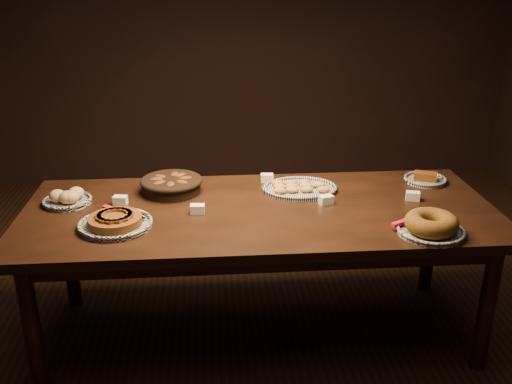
{
  "coord_description": "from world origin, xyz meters",
  "views": [
    {
      "loc": [
        -0.23,
        -2.65,
        1.9
      ],
      "look_at": [
        -0.01,
        0.05,
        0.82
      ],
      "focal_mm": 40.0,
      "sensor_mm": 36.0,
      "label": 1
    }
  ],
  "objects": [
    {
      "name": "apple_tart_plate",
      "position": [
        -0.7,
        -0.16,
        0.77
      ],
      "size": [
        0.35,
        0.36,
        0.07
      ],
      "rotation": [
        0.0,
        0.0,
        -0.23
      ],
      "color": "white",
      "rests_on": "buffet_table"
    },
    {
      "name": "buffet_table",
      "position": [
        0.0,
        0.0,
        0.68
      ],
      "size": [
        2.4,
        1.0,
        0.75
      ],
      "color": "black",
      "rests_on": "ground"
    },
    {
      "name": "madeleine_platter",
      "position": [
        0.24,
        0.22,
        0.77
      ],
      "size": [
        0.4,
        0.33,
        0.05
      ],
      "rotation": [
        0.0,
        0.0,
        0.32
      ],
      "color": "black",
      "rests_on": "buffet_table"
    },
    {
      "name": "tent_cards",
      "position": [
        0.04,
        0.11,
        0.77
      ],
      "size": [
        1.6,
        0.46,
        0.04
      ],
      "color": "white",
      "rests_on": "buffet_table"
    },
    {
      "name": "bundt_cake_plate",
      "position": [
        0.76,
        -0.36,
        0.79
      ],
      "size": [
        0.33,
        0.34,
        0.1
      ],
      "rotation": [
        0.0,
        0.0,
        -0.35
      ],
      "color": "black",
      "rests_on": "buffet_table"
    },
    {
      "name": "bread_roll_plate",
      "position": [
        -0.98,
        0.14,
        0.78
      ],
      "size": [
        0.25,
        0.25,
        0.08
      ],
      "rotation": [
        0.0,
        0.0,
        -0.01
      ],
      "color": "white",
      "rests_on": "buffet_table"
    },
    {
      "name": "croissant_basket",
      "position": [
        -0.46,
        0.26,
        0.8
      ],
      "size": [
        0.39,
        0.39,
        0.08
      ],
      "rotation": [
        0.0,
        0.0,
        0.31
      ],
      "color": "black",
      "rests_on": "buffet_table"
    },
    {
      "name": "loaf_plate",
      "position": [
        0.97,
        0.3,
        0.77
      ],
      "size": [
        0.24,
        0.24,
        0.06
      ],
      "rotation": [
        0.0,
        0.0,
        -0.41
      ],
      "color": "black",
      "rests_on": "buffet_table"
    },
    {
      "name": "ground",
      "position": [
        0.0,
        0.0,
        0.0
      ],
      "size": [
        5.0,
        5.0,
        0.0
      ],
      "primitive_type": "plane",
      "color": "black",
      "rests_on": "ground"
    }
  ]
}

